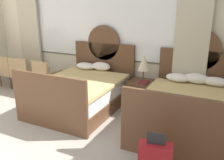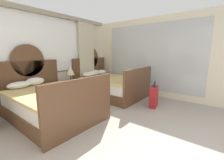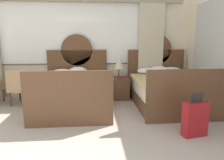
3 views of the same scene
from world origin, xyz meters
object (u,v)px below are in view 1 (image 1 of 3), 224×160
Objects in this scene: armchair_by_window_left at (46,75)px; armchair_by_window_right at (9,69)px; nightstand_between_beds at (141,93)px; table_lamp_on_nightstand at (144,63)px; armchair_by_window_centre at (23,72)px; bed_near_mirror at (187,109)px; bed_near_window at (82,91)px; book_on_nightstand at (144,82)px.

armchair_by_window_left is 1.31m from armchair_by_window_right.
nightstand_between_beds is at bearing 5.52° from armchair_by_window_right.
armchair_by_window_centre is (-3.23, -0.43, -0.48)m from table_lamp_on_nightstand.
armchair_by_window_left and armchair_by_window_right have the same top height.
bed_near_mirror is at bearing -34.07° from table_lamp_on_nightstand.
armchair_by_window_right is (-2.62, 0.33, 0.11)m from bed_near_window.
bed_near_mirror is 4.88m from armchair_by_window_right.
nightstand_between_beds is at bearing 130.29° from book_on_nightstand.
table_lamp_on_nightstand is 2.53m from armchair_by_window_left.
bed_near_mirror reaches higher than armchair_by_window_centre.
armchair_by_window_right is at bearing 176.25° from bed_near_mirror.
armchair_by_window_centre is (-3.30, -0.25, -0.10)m from book_on_nightstand.
bed_near_window reaches higher than armchair_by_window_left.
table_lamp_on_nightstand reaches higher than armchair_by_window_left.
bed_near_window is 1.37m from book_on_nightstand.
bed_near_mirror is at bearing -5.14° from armchair_by_window_left.
table_lamp_on_nightstand is (-1.11, 0.75, 0.59)m from bed_near_mirror.
bed_near_window is 1.00× the size of bed_near_mirror.
bed_near_window reaches higher than book_on_nightstand.
nightstand_between_beds is at bearing 8.45° from armchair_by_window_left.
armchair_by_window_right reaches higher than nightstand_between_beds.
armchair_by_window_left reaches higher than book_on_nightstand.
armchair_by_window_right is at bearing -176.24° from book_on_nightstand.
bed_near_mirror reaches higher than nightstand_between_beds.
nightstand_between_beds is (1.13, 0.69, -0.09)m from bed_near_window.
armchair_by_window_centre reaches higher than nightstand_between_beds.
book_on_nightstand is 0.30× the size of armchair_by_window_right.
armchair_by_window_right is (-0.53, -0.00, 0.00)m from armchair_by_window_centre.
table_lamp_on_nightstand is at bearing 9.97° from armchair_by_window_left.
table_lamp_on_nightstand is 0.66× the size of armchair_by_window_left.
bed_near_mirror is at bearing -29.02° from book_on_nightstand.
armchair_by_window_left is (-2.43, -0.36, 0.20)m from nightstand_between_beds.
bed_near_window reaches higher than nightstand_between_beds.
bed_near_mirror is at bearing -4.22° from armchair_by_window_centre.
bed_near_mirror reaches higher than table_lamp_on_nightstand.
table_lamp_on_nightstand reaches higher than nightstand_between_beds.
armchair_by_window_centre is at bearing -179.98° from armchair_by_window_left.
armchair_by_window_right is (-1.31, -0.00, 0.00)m from armchair_by_window_left.
bed_near_window is 3.79× the size of table_lamp_on_nightstand.
book_on_nightstand is at bearing 5.69° from armchair_by_window_left.
bed_near_mirror is 3.79× the size of table_lamp_on_nightstand.
bed_near_window is at bearing -148.47° from nightstand_between_beds.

